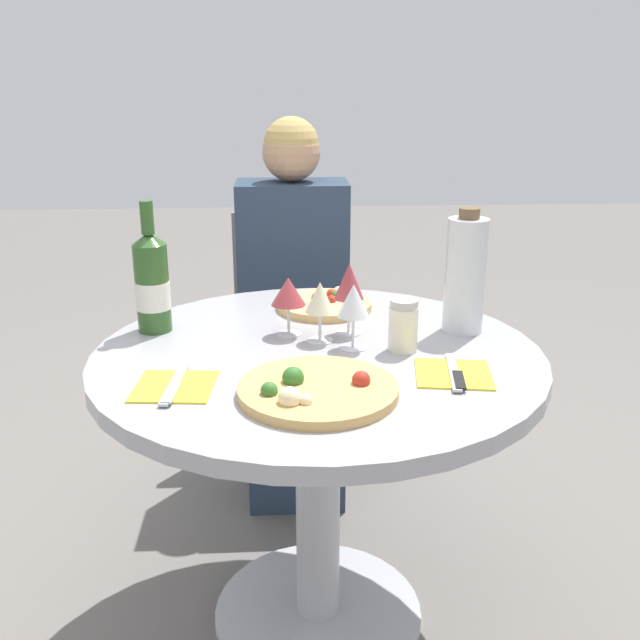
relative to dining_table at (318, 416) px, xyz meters
The scene contains 15 objects.
ground_plane 0.56m from the dining_table, ahead, with size 12.00×12.00×0.00m, color slate.
dining_table is the anchor object (origin of this frame).
chair_behind_diner 0.84m from the dining_table, 92.67° to the left, with size 0.40×0.40×0.85m.
seated_diner 0.69m from the dining_table, 93.21° to the left, with size 0.35×0.43×1.17m.
pizza_large 0.29m from the dining_table, 93.93° to the right, with size 0.30×0.30×0.05m.
pizza_small_far 0.35m from the dining_table, 83.61° to the left, with size 0.24×0.24×0.04m.
wine_bottle 0.49m from the dining_table, 157.34° to the left, with size 0.08×0.08×0.31m.
tall_carafe 0.47m from the dining_table, 17.94° to the left, with size 0.09×0.09×0.29m.
sugar_shaker 0.28m from the dining_table, ahead, with size 0.06×0.06×0.12m.
wine_glass_center 0.27m from the dining_table, 82.24° to the left, with size 0.07×0.07×0.14m.
wine_glass_back_right 0.31m from the dining_table, 54.40° to the left, with size 0.07×0.07×0.17m.
wine_glass_back_left 0.29m from the dining_table, 119.50° to the left, with size 0.08×0.08×0.14m.
wine_glass_front_right 0.28m from the dining_table, ahead, with size 0.07×0.07×0.15m.
place_setting_left 0.38m from the dining_table, 147.81° to the right, with size 0.16×0.19×0.01m.
place_setting_right 0.35m from the dining_table, 29.65° to the right, with size 0.17×0.19×0.01m.
Camera 1 is at (-0.08, -1.45, 1.28)m, focal length 40.00 mm.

